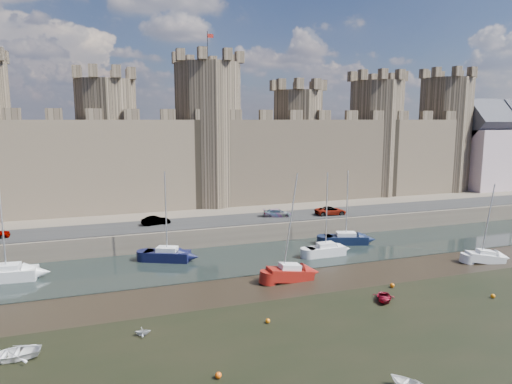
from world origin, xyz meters
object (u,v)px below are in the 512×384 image
sailboat_2 (326,250)px  sailboat_3 (346,239)px  sailboat_4 (290,273)px  sailboat_1 (167,255)px  car_2 (277,213)px  car_1 (156,221)px  sailboat_0 (7,273)px  car_3 (331,211)px  sailboat_5 (485,257)px

sailboat_2 → sailboat_3: size_ratio=1.04×
sailboat_4 → sailboat_1: bearing=134.5°
sailboat_2 → sailboat_4: sailboat_4 is taller
car_2 → sailboat_2: sailboat_2 is taller
car_2 → car_1: bearing=104.8°
sailboat_3 → sailboat_4: (-12.63, -10.42, 0.04)m
sailboat_0 → sailboat_4: size_ratio=0.97×
car_3 → sailboat_1: size_ratio=0.44×
car_3 → sailboat_4: sailboat_4 is taller
sailboat_2 → sailboat_5: sailboat_2 is taller
sailboat_0 → car_3: bearing=15.3°
sailboat_1 → sailboat_5: size_ratio=1.14×
car_2 → sailboat_3: (6.65, -8.21, -2.32)m
car_3 → sailboat_4: bearing=146.0°
car_3 → sailboat_5: bearing=-147.1°
sailboat_0 → sailboat_3: size_ratio=1.10×
sailboat_1 → car_1: bearing=116.3°
car_1 → sailboat_1: size_ratio=0.35×
car_2 → sailboat_2: 12.51m
sailboat_5 → sailboat_3: bearing=148.0°
sailboat_1 → sailboat_2: (18.62, -4.20, -0.01)m
car_2 → car_3: car_3 is taller
car_2 → sailboat_2: size_ratio=0.40×
car_1 → sailboat_0: sailboat_0 is taller
car_3 → sailboat_4: size_ratio=0.41×
car_3 → sailboat_2: (-6.44, -10.83, -2.33)m
car_2 → sailboat_5: sailboat_5 is taller
car_1 → car_3: 25.36m
car_3 → sailboat_1: 26.03m
car_1 → sailboat_1: sailboat_1 is taller
sailboat_3 → sailboat_5: 16.74m
car_2 → sailboat_0: sailboat_0 is taller
sailboat_4 → sailboat_5: bearing=-6.1°
sailboat_0 → car_1: bearing=35.6°
sailboat_3 → sailboat_1: bearing=-162.2°
car_1 → sailboat_0: (-16.43, -9.87, -2.28)m
car_1 → sailboat_3: size_ratio=0.38×
sailboat_0 → sailboat_5: (51.80, -11.18, -0.15)m
sailboat_4 → sailboat_0: bearing=159.6°
sailboat_2 → sailboat_5: size_ratio=1.10×
car_1 → sailboat_4: size_ratio=0.33×
sailboat_1 → sailboat_4: (11.11, -10.62, -0.02)m
car_1 → car_3: (25.28, -1.96, 0.03)m
car_2 → sailboat_0: size_ratio=0.37×
car_2 → sailboat_1: (-17.10, -8.01, -2.26)m
sailboat_4 → car_3: bearing=49.3°
car_3 → sailboat_0: size_ratio=0.43×
car_2 → sailboat_3: 10.82m
car_3 → sailboat_4: (-13.95, -17.25, -2.34)m
car_1 → sailboat_3: (23.96, -8.80, -2.35)m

